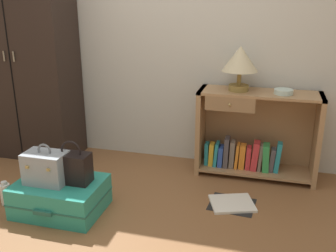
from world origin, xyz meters
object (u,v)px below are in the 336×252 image
at_px(bowl, 284,92).
at_px(open_book_on_floor, 232,204).
at_px(wardrobe, 25,53).
at_px(table_lamp, 240,61).
at_px(bottle, 6,194).
at_px(bookshelf, 253,137).
at_px(handbag, 72,167).
at_px(suitcase_large, 61,196).
at_px(train_case, 46,168).

bearing_deg(bowl, open_book_on_floor, -119.83).
bearing_deg(wardrobe, table_lamp, 1.25).
distance_m(wardrobe, bottle, 1.39).
bearing_deg(wardrobe, bowl, 0.53).
bearing_deg(wardrobe, open_book_on_floor, -14.48).
bearing_deg(bookshelf, handbag, -141.39).
distance_m(suitcase_large, train_case, 0.25).
bearing_deg(open_book_on_floor, bookshelf, 80.25).
bearing_deg(bowl, wardrobe, -179.47).
bearing_deg(suitcase_large, bookshelf, 37.18).
distance_m(bowl, suitcase_large, 1.94).
xyz_separation_m(wardrobe, table_lamp, (2.01, 0.04, 0.00)).
bearing_deg(table_lamp, bowl, -3.40).
height_order(table_lamp, open_book_on_floor, table_lamp).
height_order(wardrobe, bottle, wardrobe).
bearing_deg(handbag, bowl, 33.09).
bearing_deg(table_lamp, handbag, -138.18).
relative_size(bookshelf, suitcase_large, 1.62).
bearing_deg(handbag, wardrobe, 135.46).
relative_size(wardrobe, bottle, 10.77).
xyz_separation_m(bookshelf, suitcase_large, (-1.33, -1.01, -0.23)).
relative_size(wardrobe, open_book_on_floor, 5.10).
bearing_deg(train_case, handbag, 17.75).
distance_m(wardrobe, suitcase_large, 1.55).
bearing_deg(table_lamp, bookshelf, 6.69).
distance_m(suitcase_large, bottle, 0.46).
bearing_deg(open_book_on_floor, wardrobe, 165.52).
xyz_separation_m(wardrobe, bottle, (0.37, -0.97, -0.93)).
bearing_deg(open_book_on_floor, bottle, -165.43).
bearing_deg(bowl, suitcase_large, -147.91).
height_order(bowl, suitcase_large, bowl).
xyz_separation_m(wardrobe, train_case, (0.75, -0.98, -0.66)).
xyz_separation_m(wardrobe, bowl, (2.38, 0.02, -0.23)).
relative_size(suitcase_large, train_case, 2.08).
height_order(bookshelf, handbag, bookshelf).
distance_m(bottle, open_book_on_floor, 1.75).
relative_size(table_lamp, bottle, 2.00).
relative_size(bookshelf, train_case, 3.38).
xyz_separation_m(wardrobe, suitcase_large, (0.83, -0.95, -0.90)).
bearing_deg(bottle, bowl, 26.31).
relative_size(bowl, handbag, 0.48).
height_order(bowl, handbag, bowl).
height_order(train_case, handbag, handbag).
height_order(wardrobe, handbag, wardrobe).
xyz_separation_m(handbag, bottle, (-0.57, -0.05, -0.27)).
distance_m(bookshelf, suitcase_large, 1.69).
relative_size(wardrobe, suitcase_large, 3.21).
xyz_separation_m(bowl, train_case, (-1.62, -1.00, -0.43)).
distance_m(handbag, open_book_on_floor, 1.24).
bearing_deg(bookshelf, table_lamp, -173.31).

